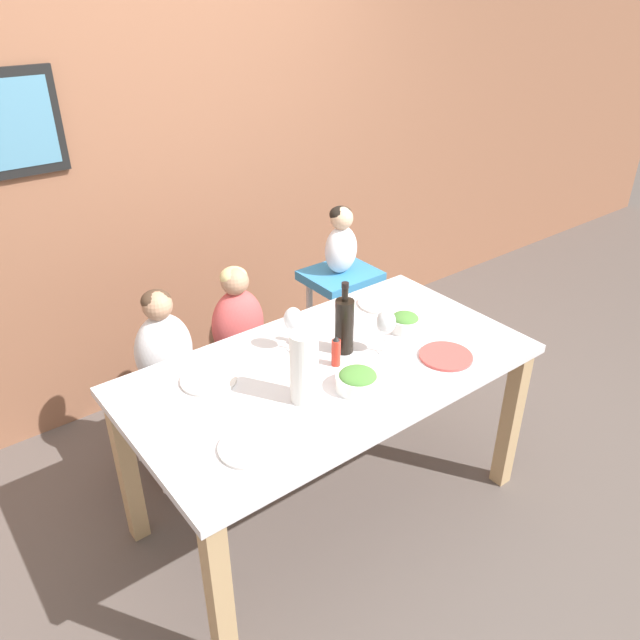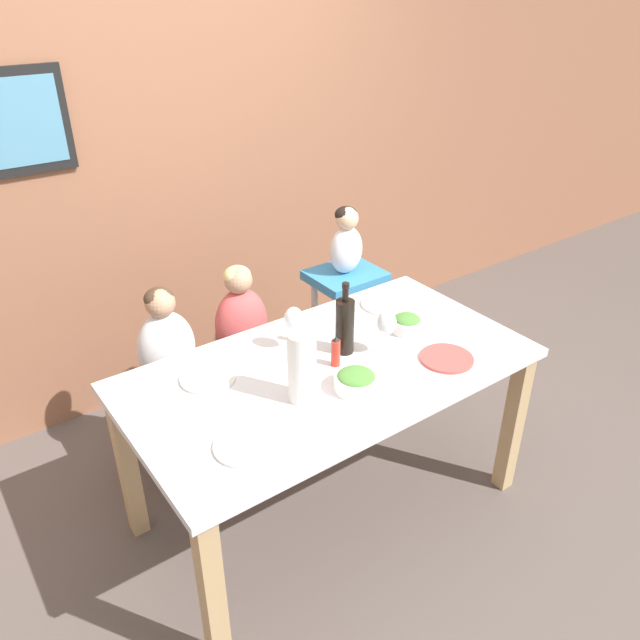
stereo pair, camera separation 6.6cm
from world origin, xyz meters
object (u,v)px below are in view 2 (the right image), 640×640
(salad_bowl_large, at_px, (356,381))
(dinner_plate_back_left, at_px, (208,378))
(salad_bowl_small, at_px, (407,323))
(dinner_plate_front_left, at_px, (246,446))
(chair_right_highchair, at_px, (345,301))
(person_baby_right, at_px, (346,240))
(wine_bottle, at_px, (345,325))
(dinner_plate_back_right, at_px, (384,304))
(wine_glass_near, at_px, (387,324))
(dinner_plate_front_right, at_px, (447,358))
(person_child_center, at_px, (241,316))
(paper_towel_roll, at_px, (302,367))
(chair_far_center, at_px, (245,368))
(wine_glass_far, at_px, (294,319))
(person_child_left, at_px, (165,340))
(chair_far_left, at_px, (173,395))

(salad_bowl_large, relative_size, dinner_plate_back_left, 0.77)
(salad_bowl_small, bearing_deg, dinner_plate_front_left, -165.37)
(chair_right_highchair, bearing_deg, dinner_plate_back_left, -155.57)
(person_baby_right, height_order, dinner_plate_back_left, person_baby_right)
(salad_bowl_large, relative_size, dinner_plate_front_left, 0.77)
(wine_bottle, bearing_deg, salad_bowl_large, -118.54)
(dinner_plate_back_right, bearing_deg, wine_glass_near, -130.59)
(dinner_plate_back_left, bearing_deg, dinner_plate_front_right, -27.69)
(person_baby_right, height_order, dinner_plate_front_right, person_baby_right)
(person_child_center, bearing_deg, wine_glass_near, -70.01)
(person_child_center, relative_size, paper_towel_roll, 1.72)
(person_child_center, bearing_deg, person_baby_right, 0.03)
(dinner_plate_front_left, bearing_deg, person_baby_right, 38.80)
(chair_far_center, distance_m, salad_bowl_small, 0.90)
(salad_bowl_large, height_order, dinner_plate_back_left, salad_bowl_large)
(salad_bowl_large, height_order, dinner_plate_back_right, salad_bowl_large)
(wine_glass_near, xyz_separation_m, wine_glass_far, (-0.28, 0.25, 0.00))
(chair_right_highchair, relative_size, person_baby_right, 2.11)
(wine_glass_near, xyz_separation_m, dinner_plate_back_right, (0.27, 0.32, -0.13))
(chair_far_center, bearing_deg, person_child_center, 90.00)
(chair_right_highchair, bearing_deg, salad_bowl_small, -104.93)
(dinner_plate_front_left, bearing_deg, wine_bottle, 23.84)
(dinner_plate_front_right, bearing_deg, person_child_left, 131.85)
(dinner_plate_front_left, relative_size, dinner_plate_back_left, 1.00)
(chair_far_center, relative_size, wine_glass_near, 2.47)
(dinner_plate_front_left, distance_m, dinner_plate_back_left, 0.43)
(chair_far_left, xyz_separation_m, person_child_left, (-0.00, 0.00, 0.30))
(chair_far_center, height_order, wine_bottle, wine_bottle)
(chair_right_highchair, bearing_deg, salad_bowl_large, -125.90)
(chair_far_left, relative_size, wine_glass_near, 2.47)
(paper_towel_roll, height_order, dinner_plate_front_right, paper_towel_roll)
(person_child_center, distance_m, paper_towel_roll, 0.84)
(salad_bowl_large, xyz_separation_m, dinner_plate_back_left, (-0.42, 0.39, -0.03))
(salad_bowl_large, relative_size, dinner_plate_front_right, 0.77)
(dinner_plate_front_left, bearing_deg, dinner_plate_back_right, 25.28)
(chair_right_highchair, relative_size, salad_bowl_small, 5.52)
(chair_right_highchair, height_order, wine_glass_near, wine_glass_near)
(salad_bowl_small, distance_m, dinner_plate_back_left, 0.89)
(chair_far_left, distance_m, person_child_left, 0.30)
(wine_glass_far, relative_size, dinner_plate_front_left, 0.89)
(chair_far_left, relative_size, person_child_center, 1.00)
(dinner_plate_front_left, height_order, dinner_plate_back_right, same)
(salad_bowl_small, distance_m, dinner_plate_front_right, 0.27)
(chair_far_center, distance_m, dinner_plate_back_left, 0.73)
(person_child_left, distance_m, dinner_plate_back_left, 0.48)
(chair_far_left, distance_m, dinner_plate_front_right, 1.29)
(wine_bottle, bearing_deg, dinner_plate_back_right, 27.47)
(person_baby_right, bearing_deg, chair_far_center, -179.92)
(dinner_plate_back_right, bearing_deg, chair_far_left, 155.73)
(chair_far_left, distance_m, chair_far_center, 0.39)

